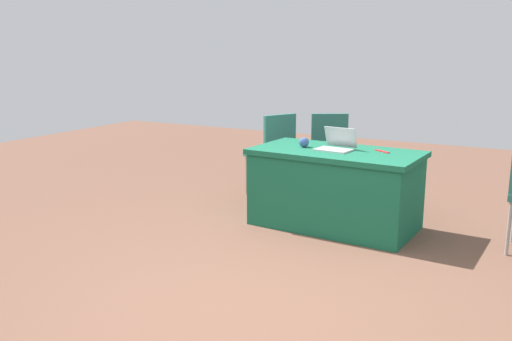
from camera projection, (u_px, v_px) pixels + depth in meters
ground_plane at (252, 312)px, 3.58m from camera, size 14.40×14.40×0.00m
table_foreground at (335, 188)px, 5.23m from camera, size 1.59×0.91×0.74m
chair_tucked_right at (327, 147)px, 6.46m from camera, size 0.60×0.60×0.95m
chair_back_row at (273, 149)px, 6.28m from camera, size 0.59×0.59×0.96m
laptop_silver at (336, 146)px, 5.15m from camera, size 0.35×0.32×0.21m
yarn_ball at (304, 142)px, 5.31m from camera, size 0.10×0.10×0.10m
scissors_red at (382, 151)px, 5.08m from camera, size 0.17×0.14×0.01m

